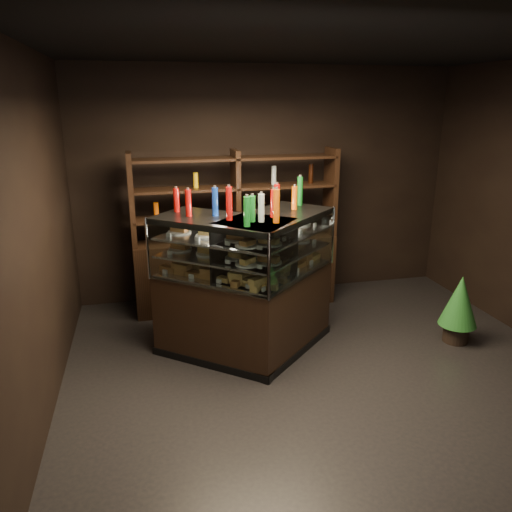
{
  "coord_description": "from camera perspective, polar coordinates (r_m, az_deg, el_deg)",
  "views": [
    {
      "loc": [
        -1.64,
        -3.88,
        2.56
      ],
      "look_at": [
        -0.6,
        0.62,
        1.12
      ],
      "focal_mm": 35.0,
      "sensor_mm": 36.0,
      "label": 1
    }
  ],
  "objects": [
    {
      "name": "food_display",
      "position": [
        5.0,
        -0.75,
        0.34
      ],
      "size": [
        1.61,
        0.97,
        0.45
      ],
      "color": "#B47440",
      "rests_on": "display_case"
    },
    {
      "name": "back_shelving",
      "position": [
        6.35,
        -2.24,
        -0.63
      ],
      "size": [
        2.54,
        0.45,
        2.0
      ],
      "rotation": [
        0.0,
        0.0,
        0.01
      ],
      "color": "black",
      "rests_on": "ground"
    },
    {
      "name": "potted_conifer",
      "position": [
        5.85,
        22.29,
        -4.64
      ],
      "size": [
        0.41,
        0.41,
        0.87
      ],
      "rotation": [
        0.0,
        0.0,
        -0.25
      ],
      "color": "black",
      "rests_on": "ground"
    },
    {
      "name": "ground",
      "position": [
        4.93,
        8.68,
        -14.14
      ],
      "size": [
        5.0,
        5.0,
        0.0
      ],
      "primitive_type": "plane",
      "color": "black",
      "rests_on": "ground"
    },
    {
      "name": "bottles_top",
      "position": [
        4.88,
        -0.8,
        6.17
      ],
      "size": [
        1.44,
        0.83,
        0.3
      ],
      "color": "silver",
      "rests_on": "display_case"
    },
    {
      "name": "room_shell",
      "position": [
        4.26,
        9.86,
        8.76
      ],
      "size": [
        5.02,
        5.02,
        3.01
      ],
      "color": "black",
      "rests_on": "ground"
    },
    {
      "name": "display_case",
      "position": [
        5.22,
        -0.74,
        -5.98
      ],
      "size": [
        2.01,
        1.43,
        1.48
      ],
      "rotation": [
        0.0,
        0.0,
        0.04
      ],
      "color": "black",
      "rests_on": "ground"
    }
  ]
}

